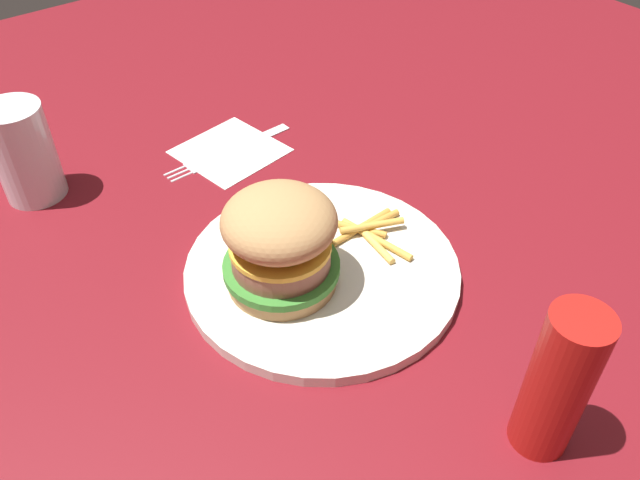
% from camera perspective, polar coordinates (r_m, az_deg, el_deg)
% --- Properties ---
extents(ground_plane, '(1.60, 1.60, 0.00)m').
position_cam_1_polar(ground_plane, '(0.63, 2.30, -1.87)').
color(ground_plane, maroon).
extents(plate, '(0.26, 0.26, 0.01)m').
position_cam_1_polar(plate, '(0.62, -0.00, -2.49)').
color(plate, silver).
rests_on(plate, ground_plane).
extents(sandwich, '(0.11, 0.11, 0.10)m').
position_cam_1_polar(sandwich, '(0.57, -3.56, -0.13)').
color(sandwich, tan).
rests_on(sandwich, plate).
extents(fries_pile, '(0.11, 0.08, 0.01)m').
position_cam_1_polar(fries_pile, '(0.64, 4.30, 0.82)').
color(fries_pile, gold).
rests_on(fries_pile, plate).
extents(napkin, '(0.13, 0.13, 0.00)m').
position_cam_1_polar(napkin, '(0.79, -7.99, 7.85)').
color(napkin, white).
rests_on(napkin, ground_plane).
extents(fork, '(0.03, 0.17, 0.00)m').
position_cam_1_polar(fork, '(0.79, -8.10, 7.96)').
color(fork, silver).
rests_on(fork, napkin).
extents(drink_glass, '(0.06, 0.06, 0.11)m').
position_cam_1_polar(drink_glass, '(0.76, -24.70, 6.79)').
color(drink_glass, silver).
rests_on(drink_glass, ground_plane).
extents(ketchup_bottle, '(0.04, 0.04, 0.13)m').
position_cam_1_polar(ketchup_bottle, '(0.48, 20.36, -11.86)').
color(ketchup_bottle, '#B21914').
rests_on(ketchup_bottle, ground_plane).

